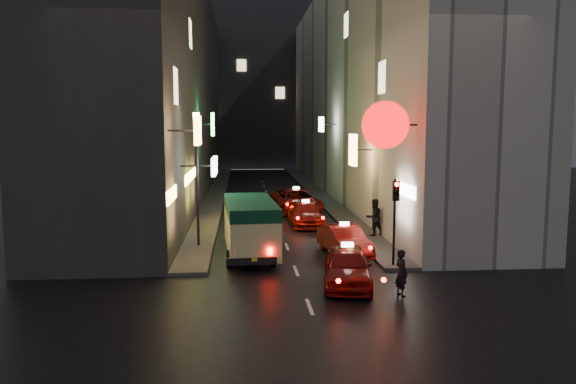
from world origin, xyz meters
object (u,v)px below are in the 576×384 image
object	(u,v)px
minibus	(250,221)
pedestrian_crossing	(401,270)
taxi_near	(347,263)
lamp_post	(197,170)
traffic_light	(395,203)

from	to	relation	value
minibus	pedestrian_crossing	size ratio (longest dim) A/B	3.29
taxi_near	lamp_post	world-z (taller)	lamp_post
pedestrian_crossing	lamp_post	xyz separation A→B (m)	(-7.46, 8.09, 2.81)
pedestrian_crossing	lamp_post	world-z (taller)	lamp_post
traffic_light	lamp_post	world-z (taller)	lamp_post
traffic_light	lamp_post	distance (m)	9.42
taxi_near	pedestrian_crossing	size ratio (longest dim) A/B	3.02
lamp_post	traffic_light	bearing A→B (deg)	-28.91
minibus	lamp_post	bearing A→B (deg)	141.32
pedestrian_crossing	traffic_light	distance (m)	4.05
taxi_near	pedestrian_crossing	world-z (taller)	taxi_near
traffic_light	minibus	bearing A→B (deg)	155.85
taxi_near	pedestrian_crossing	xyz separation A→B (m)	(1.61, -1.38, 0.08)
taxi_near	pedestrian_crossing	distance (m)	2.12
pedestrian_crossing	traffic_light	world-z (taller)	traffic_light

